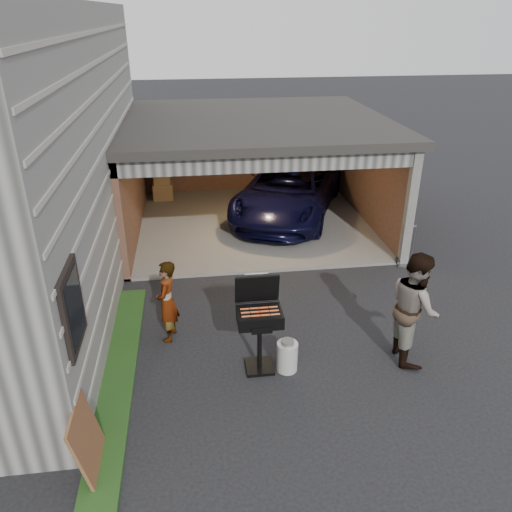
# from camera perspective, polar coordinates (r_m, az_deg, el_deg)

# --- Properties ---
(ground) EXTENTS (80.00, 80.00, 0.00)m
(ground) POSITION_cam_1_polar(r_m,az_deg,el_deg) (8.34, 0.34, -13.55)
(ground) COLOR black
(ground) RESTS_ON ground
(groundcover_strip) EXTENTS (0.50, 8.00, 0.06)m
(groundcover_strip) POSITION_cam_1_polar(r_m,az_deg,el_deg) (7.65, -16.46, -19.04)
(groundcover_strip) COLOR #193814
(groundcover_strip) RESTS_ON ground
(garage) EXTENTS (6.80, 6.30, 2.90)m
(garage) POSITION_cam_1_polar(r_m,az_deg,el_deg) (13.69, -0.42, 11.54)
(garage) COLOR #605E59
(garage) RESTS_ON ground
(minivan) EXTENTS (4.28, 5.75, 1.45)m
(minivan) POSITION_cam_1_polar(r_m,az_deg,el_deg) (14.28, 3.73, 7.33)
(minivan) COLOR black
(minivan) RESTS_ON ground
(woman) EXTENTS (0.47, 0.62, 1.53)m
(woman) POSITION_cam_1_polar(r_m,az_deg,el_deg) (8.90, -10.12, -5.13)
(woman) COLOR silver
(woman) RESTS_ON ground
(man) EXTENTS (0.81, 1.00, 1.95)m
(man) POSITION_cam_1_polar(r_m,az_deg,el_deg) (8.61, 17.64, -5.58)
(man) COLOR #47211C
(man) RESTS_ON ground
(bbq_grill) EXTENTS (0.71, 0.63, 1.59)m
(bbq_grill) POSITION_cam_1_polar(r_m,az_deg,el_deg) (7.97, 0.38, -7.20)
(bbq_grill) COLOR black
(bbq_grill) RESTS_ON ground
(propane_tank) EXTENTS (0.44, 0.44, 0.52)m
(propane_tank) POSITION_cam_1_polar(r_m,az_deg,el_deg) (8.33, 3.58, -11.38)
(propane_tank) COLOR silver
(propane_tank) RESTS_ON ground
(plywood_panel) EXTENTS (0.24, 0.87, 0.96)m
(plywood_panel) POSITION_cam_1_polar(r_m,az_deg,el_deg) (7.02, -18.76, -19.28)
(plywood_panel) COLOR brown
(plywood_panel) RESTS_ON ground
(hand_truck) EXTENTS (0.44, 0.39, 0.99)m
(hand_truck) POSITION_cam_1_polar(r_m,az_deg,el_deg) (12.08, 16.71, -0.18)
(hand_truck) COLOR slate
(hand_truck) RESTS_ON ground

